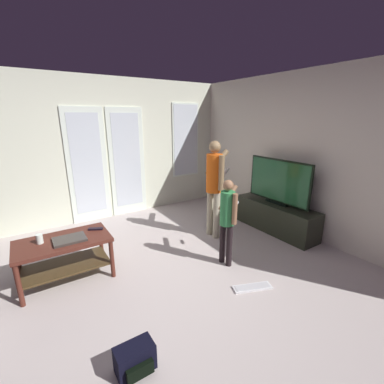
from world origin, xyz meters
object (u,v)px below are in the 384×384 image
backpack (135,359)px  tv_remote_black (96,229)px  tv_stand (275,217)px  person_adult (215,181)px  cup_near_edge (39,239)px  coffee_table (64,251)px  flat_screen_tv (279,182)px  person_child (228,215)px  laptop_closed (70,239)px  loose_keyboard (252,287)px

backpack → tv_remote_black: tv_remote_black is taller
tv_stand → person_adult: bearing=157.1°
cup_near_edge → tv_remote_black: size_ratio=0.61×
cup_near_edge → coffee_table: bearing=-10.8°
coffee_table → flat_screen_tv: flat_screen_tv is taller
tv_stand → person_child: person_child is taller
person_adult → cup_near_edge: person_adult is taller
coffee_table → laptop_closed: 0.18m
person_adult → tv_remote_black: bearing=177.2°
person_adult → backpack: person_adult is taller
cup_near_edge → loose_keyboard: bearing=-35.4°
flat_screen_tv → person_child: flat_screen_tv is taller
flat_screen_tv → backpack: 3.19m
person_child → backpack: 1.82m
person_child → backpack: person_child is taller
cup_near_edge → tv_remote_black: 0.60m
flat_screen_tv → tv_remote_black: (-2.75, 0.50, -0.32)m
flat_screen_tv → backpack: size_ratio=3.96×
flat_screen_tv → backpack: (-2.89, -1.11, -0.74)m
flat_screen_tv → loose_keyboard: bearing=-147.9°
coffee_table → backpack: coffee_table is taller
flat_screen_tv → backpack: flat_screen_tv is taller
coffee_table → loose_keyboard: size_ratio=2.18×
person_adult → laptop_closed: bearing=-178.7°
tv_stand → backpack: bearing=-159.0°
backpack → cup_near_edge: cup_near_edge is taller
backpack → tv_remote_black: 1.67m
flat_screen_tv → cup_near_edge: (-3.35, 0.46, -0.28)m
tv_stand → tv_remote_black: bearing=169.7°
person_child → tv_stand: bearing=13.8°
person_child → laptop_closed: size_ratio=3.30×
laptop_closed → cup_near_edge: 0.30m
flat_screen_tv → cup_near_edge: bearing=172.1°
tv_stand → laptop_closed: bearing=173.2°
tv_stand → loose_keyboard: tv_stand is taller
coffee_table → flat_screen_tv: 3.20m
backpack → tv_stand: bearing=21.0°
backpack → flat_screen_tv: bearing=21.0°
laptop_closed → flat_screen_tv: bearing=-6.9°
flat_screen_tv → tv_stand: bearing=-65.0°
backpack → loose_keyboard: (1.46, 0.21, -0.09)m
loose_keyboard → cup_near_edge: 2.42m
loose_keyboard → laptop_closed: bearing=142.4°
coffee_table → loose_keyboard: coffee_table is taller
backpack → loose_keyboard: backpack is taller
coffee_table → tv_stand: size_ratio=0.70×
coffee_table → person_adult: (2.15, -0.01, 0.53)m
tv_stand → loose_keyboard: size_ratio=3.13×
person_adult → loose_keyboard: person_adult is taller
coffee_table → tv_remote_black: size_ratio=5.86×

